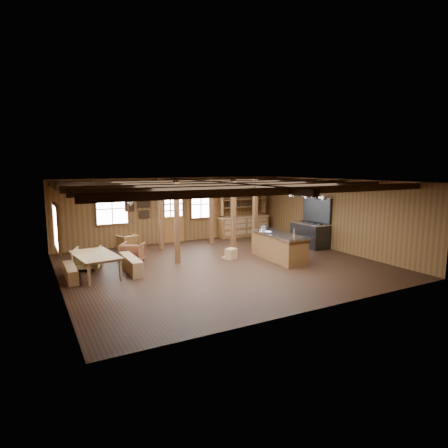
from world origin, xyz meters
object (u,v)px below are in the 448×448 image
Objects in this scene: commercial_range at (311,231)px; armchair_b at (133,252)px; kitchen_island at (278,246)px; armchair_a at (128,242)px; armchair_c at (88,258)px; dining_table at (97,265)px.

commercial_range reaches higher than armchair_b.
armchair_b is at bearing 158.59° from kitchen_island.
armchair_c is (-1.82, -2.09, 0.04)m from armchair_a.
commercial_range is 7.42m from armchair_a.
armchair_a is 0.95× the size of armchair_b.
dining_table is 3.47m from armchair_a.
commercial_range is 7.23m from armchair_b.
armchair_b is at bearing -57.03° from dining_table.
armchair_a is (-4.32, 3.98, -0.16)m from kitchen_island.
armchair_a is 1.90m from armchair_b.
armchair_b is 0.94× the size of armchair_c.
armchair_b is 1.53m from armchair_c.
commercial_range is at bearing 27.68° from kitchen_island.
kitchen_island is at bearing -105.91° from dining_table.
commercial_range reaches higher than dining_table.
kitchen_island is 3.60× the size of armchair_a.
armchair_c is at bearing 165.96° from kitchen_island.
commercial_range reaches higher than kitchen_island.
commercial_range is at bearing -153.64° from armchair_b.
kitchen_island is 2.79m from commercial_range.
dining_table is at bearing 73.85° from armchair_b.
kitchen_island is 6.43m from armchair_c.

